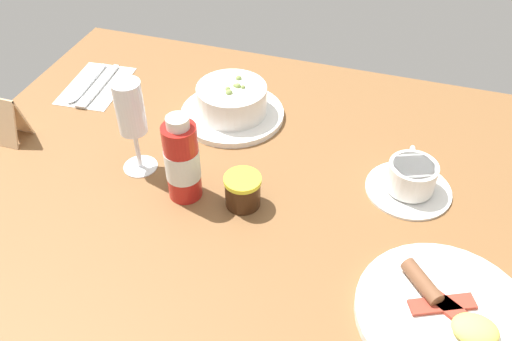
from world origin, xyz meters
TOP-DOWN VIEW (x-y plane):
  - ground_plane at (0.00, 0.00)cm, footprint 110.00×84.00cm
  - porridge_bowl at (9.81, -16.93)cm, footprint 20.29×20.29cm
  - cutlery_setting at (41.24, -17.93)cm, footprint 12.76×17.78cm
  - coffee_cup at (-25.59, -6.09)cm, footprint 14.35×14.35cm
  - wine_glass at (20.23, 2.30)cm, footprint 6.01×6.01cm
  - jam_jar at (0.05, 5.40)cm, footprint 6.07×6.07cm
  - sauce_bottle_red at (9.88, 6.13)cm, footprint 5.68×5.68cm
  - breakfast_plate at (-32.96, 17.82)cm, footprint 24.00×24.00cm
  - menu_card at (46.23, 2.22)cm, footprint 4.59×5.44cm

SIDE VIEW (x-z plane):
  - ground_plane at x=0.00cm, z-range -3.00..0.00cm
  - cutlery_setting at x=41.24cm, z-range -0.18..0.72cm
  - breakfast_plate at x=-32.96cm, z-range -0.93..2.77cm
  - coffee_cup at x=-25.59cm, z-range -0.34..5.37cm
  - jam_jar at x=0.05cm, z-range 0.03..5.68cm
  - porridge_bowl at x=9.81cm, z-range -0.48..7.09cm
  - menu_card at x=46.23cm, z-range -0.05..9.00cm
  - sauce_bottle_red at x=9.88cm, z-range -0.68..15.06cm
  - wine_glass at x=20.23cm, z-range 2.96..20.44cm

